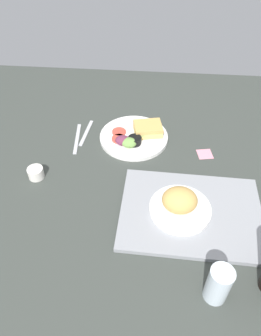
{
  "coord_description": "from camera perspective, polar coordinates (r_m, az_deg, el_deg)",
  "views": [
    {
      "loc": [
        -4.88,
        83.09,
        83.17
      ],
      "look_at": [
        2.0,
        3.0,
        4.0
      ],
      "focal_mm": 34.32,
      "sensor_mm": 36.0,
      "label": 1
    }
  ],
  "objects": [
    {
      "name": "ground_plane",
      "position": [
        1.19,
        1.09,
        -0.94
      ],
      "size": [
        190.0,
        150.0,
        3.0
      ],
      "primitive_type": "cube",
      "color": "#383D38"
    },
    {
      "name": "bread_plate_near",
      "position": [
        1.02,
        8.76,
        -6.3
      ],
      "size": [
        19.69,
        19.69,
        8.94
      ],
      "color": "white",
      "rests_on": "serving_tray"
    },
    {
      "name": "sticky_note",
      "position": [
        1.27,
        13.06,
        2.43
      ],
      "size": [
        6.53,
        6.53,
        0.12
      ],
      "primitive_type": "cube",
      "rotation": [
        0.0,
        0.0,
        0.18
      ],
      "color": "pink",
      "rests_on": "ground_plane"
    },
    {
      "name": "serving_tray",
      "position": [
        1.06,
        10.66,
        -7.81
      ],
      "size": [
        45.97,
        34.33,
        1.6
      ],
      "primitive_type": "cube",
      "rotation": [
        0.0,
        0.0,
        -0.03
      ],
      "color": "gray",
      "rests_on": "ground_plane"
    },
    {
      "name": "espresso_cup",
      "position": [
        1.19,
        -16.47,
        -0.83
      ],
      "size": [
        5.6,
        5.6,
        4.0
      ],
      "primitive_type": "cylinder",
      "color": "silver",
      "rests_on": "ground_plane"
    },
    {
      "name": "drinking_glass",
      "position": [
        0.88,
        15.34,
        -19.3
      ],
      "size": [
        6.12,
        6.12,
        12.13
      ],
      "primitive_type": "cylinder",
      "color": "silver",
      "rests_on": "ground_plane"
    },
    {
      "name": "plate_with_salad",
      "position": [
        1.3,
        0.88,
        5.69
      ],
      "size": [
        27.51,
        27.51,
        5.4
      ],
      "color": "white",
      "rests_on": "ground_plane"
    },
    {
      "name": "knife",
      "position": [
        1.33,
        -9.46,
        5.23
      ],
      "size": [
        3.32,
        19.04,
        0.5
      ],
      "primitive_type": "cube",
      "rotation": [
        0.0,
        0.0,
        1.67
      ],
      "color": "#B7B7BC",
      "rests_on": "ground_plane"
    },
    {
      "name": "fork",
      "position": [
        1.35,
        -7.87,
        6.25
      ],
      "size": [
        3.15,
        17.05,
        0.5
      ],
      "primitive_type": "cube",
      "rotation": [
        0.0,
        0.0,
        1.47
      ],
      "color": "#B7B7BC",
      "rests_on": "ground_plane"
    }
  ]
}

